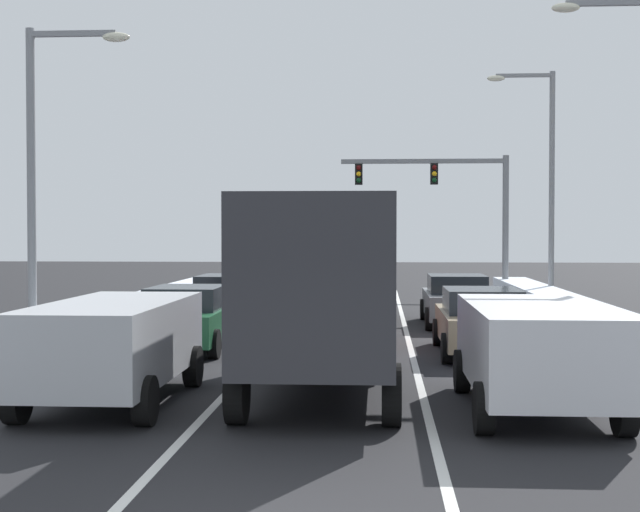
{
  "coord_description": "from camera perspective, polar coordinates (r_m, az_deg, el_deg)",
  "views": [
    {
      "loc": [
        0.96,
        -8.34,
        2.83
      ],
      "look_at": [
        -0.93,
        20.71,
        2.02
      ],
      "focal_mm": 51.65,
      "sensor_mm": 36.0,
      "label": 1
    }
  ],
  "objects": [
    {
      "name": "sedan_red_center_lane_second",
      "position": [
        23.18,
        1.71,
        -3.52
      ],
      "size": [
        2.0,
        4.5,
        1.51
      ],
      "color": "maroon",
      "rests_on": "ground"
    },
    {
      "name": "lane_stripe_between_center_lane_and_left_lane",
      "position": [
        25.36,
        -2.33,
        -4.8
      ],
      "size": [
        0.14,
        36.78,
        0.01
      ],
      "primitive_type": "cube",
      "color": "silver",
      "rests_on": "ground"
    },
    {
      "name": "suv_silver_left_lane_nearest",
      "position": [
        15.44,
        -12.66,
        -5.2
      ],
      "size": [
        2.16,
        4.9,
        1.67
      ],
      "color": "#B7BABF",
      "rests_on": "ground"
    },
    {
      "name": "sedan_maroon_left_lane_third",
      "position": [
        27.47,
        -5.7,
        -2.72
      ],
      "size": [
        2.0,
        4.5,
        1.51
      ],
      "color": "maroon",
      "rests_on": "ground"
    },
    {
      "name": "snow_bank_right_shoulder",
      "position": [
        25.9,
        17.24,
        -4.03
      ],
      "size": [
        1.5,
        36.78,
        0.64
      ],
      "primitive_type": "cube",
      "color": "silver",
      "rests_on": "ground"
    },
    {
      "name": "street_lamp_left_mid",
      "position": [
        24.31,
        -16.64,
        6.07
      ],
      "size": [
        2.66,
        0.36,
        7.91
      ],
      "color": "gray",
      "rests_on": "ground"
    },
    {
      "name": "suv_white_right_lane_nearest",
      "position": [
        14.78,
        13.09,
        -5.51
      ],
      "size": [
        2.16,
        4.9,
        1.67
      ],
      "color": "silver",
      "rests_on": "ground"
    },
    {
      "name": "sedan_tan_right_lane_second",
      "position": [
        21.3,
        9.96,
        -4.0
      ],
      "size": [
        2.0,
        4.5,
        1.51
      ],
      "color": "#937F60",
      "rests_on": "ground"
    },
    {
      "name": "lane_stripe_between_right_lane_and_center_lane",
      "position": [
        25.23,
        5.4,
        -4.84
      ],
      "size": [
        0.14,
        36.78,
        0.01
      ],
      "primitive_type": "cube",
      "color": "silver",
      "rests_on": "ground"
    },
    {
      "name": "street_lamp_right_near",
      "position": [
        24.37,
        19.23,
        6.92
      ],
      "size": [
        2.66,
        0.36,
        8.63
      ],
      "color": "gray",
      "rests_on": "ground"
    },
    {
      "name": "suv_black_center_lane_third",
      "position": [
        29.35,
        2.06,
        -1.95
      ],
      "size": [
        2.16,
        4.9,
        1.67
      ],
      "color": "black",
      "rests_on": "ground"
    },
    {
      "name": "traffic_light_gantry",
      "position": [
        41.93,
        8.27,
        3.86
      ],
      "size": [
        7.54,
        0.47,
        6.2
      ],
      "color": "slate",
      "rests_on": "ground"
    },
    {
      "name": "sedan_green_left_lane_second",
      "position": [
        22.05,
        -8.16,
        -3.8
      ],
      "size": [
        2.0,
        4.5,
        1.51
      ],
      "color": "#1E5633",
      "rests_on": "ground"
    },
    {
      "name": "box_truck_center_lane_nearest",
      "position": [
        15.72,
        0.25,
        -1.8
      ],
      "size": [
        2.53,
        7.2,
        3.36
      ],
      "color": "navy",
      "rests_on": "ground"
    },
    {
      "name": "sedan_gray_right_lane_third",
      "position": [
        27.73,
        8.45,
        -2.69
      ],
      "size": [
        2.0,
        4.5,
        1.51
      ],
      "color": "slate",
      "rests_on": "ground"
    },
    {
      "name": "ground_plane",
      "position": [
        21.92,
        1.19,
        -5.82
      ],
      "size": [
        120.0,
        120.0,
        0.0
      ],
      "primitive_type": "plane",
      "color": "black"
    },
    {
      "name": "street_lamp_right_mid",
      "position": [
        37.41,
        13.67,
        5.44
      ],
      "size": [
        2.66,
        0.36,
        9.07
      ],
      "color": "gray",
      "rests_on": "ground"
    },
    {
      "name": "snow_bank_left_shoulder",
      "position": [
        26.42,
        -13.86,
        -3.91
      ],
      "size": [
        1.53,
        36.78,
        0.64
      ],
      "primitive_type": "cube",
      "color": "silver",
      "rests_on": "ground"
    }
  ]
}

